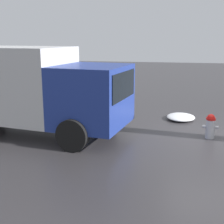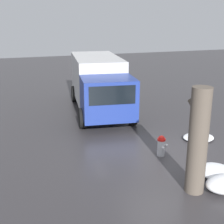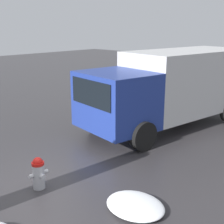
% 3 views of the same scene
% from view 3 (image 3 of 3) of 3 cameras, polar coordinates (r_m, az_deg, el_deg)
% --- Properties ---
extents(ground_plane, '(60.00, 60.00, 0.00)m').
position_cam_3_polar(ground_plane, '(7.59, -13.12, -13.37)').
color(ground_plane, '#333033').
extents(fire_hydrant, '(0.48, 0.38, 0.76)m').
position_cam_3_polar(fire_hydrant, '(7.41, -13.29, -10.74)').
color(fire_hydrant, '#B7B7BC').
rests_on(fire_hydrant, ground_plane).
extents(delivery_truck, '(7.15, 3.32, 2.73)m').
position_cam_3_polar(delivery_truck, '(11.58, 11.03, 4.80)').
color(delivery_truck, navy).
rests_on(delivery_truck, ground_plane).
extents(snow_pile_by_hydrant, '(1.05, 1.27, 0.18)m').
position_cam_3_polar(snow_pile_by_hydrant, '(6.64, 4.27, -16.66)').
color(snow_pile_by_hydrant, white).
rests_on(snow_pile_by_hydrant, ground_plane).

